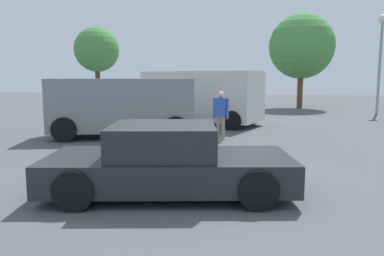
% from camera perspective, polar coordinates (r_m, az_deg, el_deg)
% --- Properties ---
extents(ground_plane, '(80.00, 80.00, 0.00)m').
position_cam_1_polar(ground_plane, '(6.88, -2.21, -9.44)').
color(ground_plane, '#515154').
extents(sedan_foreground, '(4.50, 2.66, 1.23)m').
position_cam_1_polar(sedan_foreground, '(6.57, -3.76, -5.18)').
color(sedan_foreground, '#232328').
rests_on(sedan_foreground, ground_plane).
extents(dog, '(0.31, 0.63, 0.47)m').
position_cam_1_polar(dog, '(8.96, 9.62, -3.55)').
color(dog, olive).
rests_on(dog, ground_plane).
extents(van_white, '(5.38, 3.53, 2.29)m').
position_cam_1_polar(van_white, '(16.23, 1.48, 4.87)').
color(van_white, silver).
rests_on(van_white, ground_plane).
extents(suv_dark, '(5.10, 3.29, 2.00)m').
position_cam_1_polar(suv_dark, '(13.04, -10.52, 3.44)').
color(suv_dark, gray).
rests_on(suv_dark, ground_plane).
extents(pedestrian, '(0.54, 0.36, 1.59)m').
position_cam_1_polar(pedestrian, '(12.25, 4.41, 2.57)').
color(pedestrian, gray).
rests_on(pedestrian, ground_plane).
extents(light_post_near, '(0.44, 0.44, 5.41)m').
position_cam_1_polar(light_post_near, '(23.26, 26.85, 11.14)').
color(light_post_near, gray).
rests_on(light_post_near, ground_plane).
extents(tree_back_left, '(4.24, 4.24, 6.19)m').
position_cam_1_polar(tree_back_left, '(26.08, 16.36, 11.84)').
color(tree_back_left, brown).
rests_on(tree_back_left, ground_plane).
extents(tree_back_center, '(3.76, 3.76, 6.28)m').
position_cam_1_polar(tree_back_center, '(33.22, -14.30, 11.48)').
color(tree_back_center, brown).
rests_on(tree_back_center, ground_plane).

